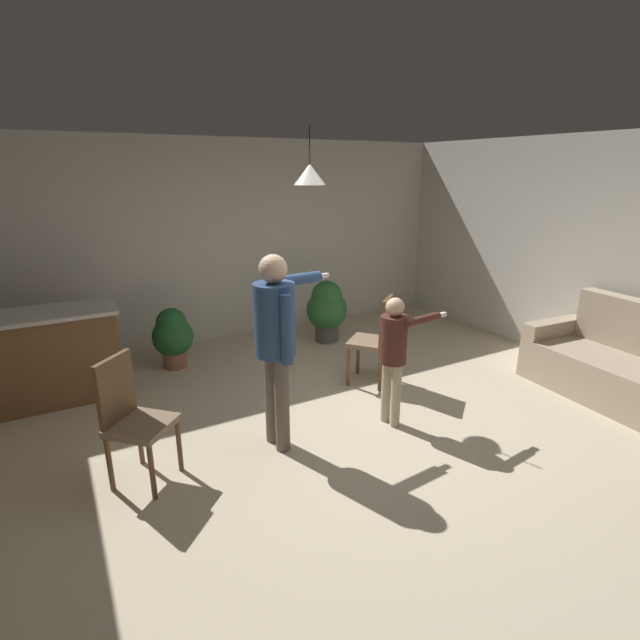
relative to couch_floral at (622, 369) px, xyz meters
name	(u,v)px	position (x,y,z in m)	size (l,w,h in m)	color
ground	(371,430)	(-2.64, 0.72, -0.33)	(7.68, 7.68, 0.00)	beige
wall_back	(241,240)	(-2.64, 3.92, 1.02)	(6.40, 0.10, 2.70)	beige
wall_right	(603,256)	(0.56, 0.72, 1.02)	(0.10, 6.40, 2.70)	beige
couch_floral	(622,369)	(0.00, 0.00, 0.00)	(0.98, 1.86, 1.00)	tan
kitchen_counter	(55,356)	(-5.09, 2.86, 0.15)	(1.26, 0.66, 0.95)	brown
person_adult	(276,332)	(-3.47, 0.94, 0.71)	(0.81, 0.53, 1.67)	#60564C
person_child	(394,347)	(-2.39, 0.76, 0.43)	(0.65, 0.35, 1.23)	tan
dining_chair_by_counter	(376,337)	(-2.00, 1.56, 0.21)	(0.59, 0.59, 1.00)	brown
dining_chair_near_wall	(132,416)	(-4.62, 1.02, 0.21)	(0.59, 0.59, 1.00)	brown
potted_plant_corner	(173,335)	(-3.85, 3.12, 0.07)	(0.48, 0.48, 0.74)	brown
potted_plant_by_wall	(327,308)	(-1.78, 3.02, 0.14)	(0.56, 0.56, 0.86)	#4C4742
ceiling_light_pendant	(310,174)	(-2.62, 1.92, 1.92)	(0.32, 0.32, 0.55)	silver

